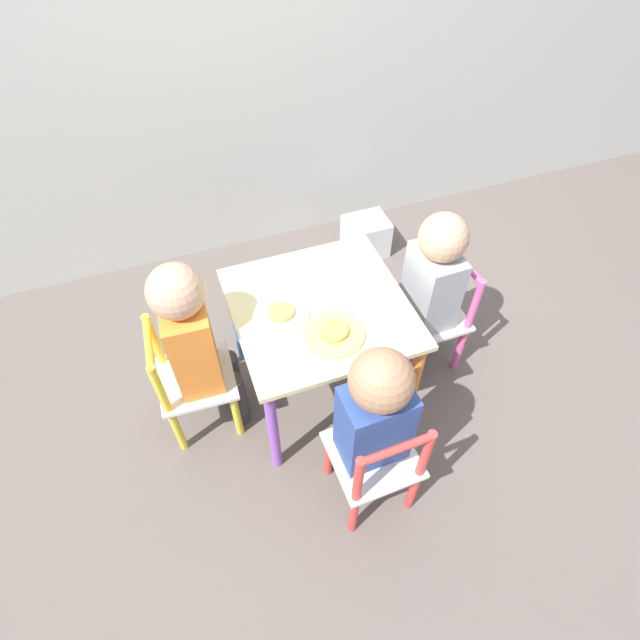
{
  "coord_description": "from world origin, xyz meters",
  "views": [
    {
      "loc": [
        -0.38,
        -1.06,
        1.72
      ],
      "look_at": [
        0.0,
        0.0,
        0.41
      ],
      "focal_mm": 28.0,
      "sensor_mm": 36.0,
      "label": 1
    }
  ],
  "objects_px": {
    "plate_front": "(334,333)",
    "chair_red": "(376,463)",
    "child_left": "(195,339)",
    "chair_yellow": "(190,381)",
    "storage_bin": "(366,236)",
    "kids_table": "(320,320)",
    "child_right": "(429,283)",
    "child_front": "(373,414)",
    "chair_pink": "(434,316)",
    "plate_left": "(282,314)"
  },
  "relations": [
    {
      "from": "chair_pink",
      "to": "chair_red",
      "type": "bearing_deg",
      "value": -44.62
    },
    {
      "from": "kids_table",
      "to": "storage_bin",
      "type": "bearing_deg",
      "value": 54.71
    },
    {
      "from": "plate_left",
      "to": "child_front",
      "type": "bearing_deg",
      "value": -70.94
    },
    {
      "from": "chair_yellow",
      "to": "chair_pink",
      "type": "relative_size",
      "value": 1.0
    },
    {
      "from": "child_front",
      "to": "storage_bin",
      "type": "xyz_separation_m",
      "value": [
        0.49,
        1.13,
        -0.35
      ]
    },
    {
      "from": "child_right",
      "to": "kids_table",
      "type": "bearing_deg",
      "value": -90.0
    },
    {
      "from": "child_right",
      "to": "child_left",
      "type": "bearing_deg",
      "value": -91.75
    },
    {
      "from": "child_front",
      "to": "plate_front",
      "type": "relative_size",
      "value": 3.77
    },
    {
      "from": "child_left",
      "to": "storage_bin",
      "type": "distance_m",
      "value": 1.21
    },
    {
      "from": "chair_red",
      "to": "plate_front",
      "type": "xyz_separation_m",
      "value": [
        -0.01,
        0.35,
        0.25
      ]
    },
    {
      "from": "chair_red",
      "to": "chair_yellow",
      "type": "relative_size",
      "value": 1.0
    },
    {
      "from": "chair_pink",
      "to": "storage_bin",
      "type": "bearing_deg",
      "value": 177.53
    },
    {
      "from": "chair_red",
      "to": "storage_bin",
      "type": "height_order",
      "value": "chair_red"
    },
    {
      "from": "chair_yellow",
      "to": "storage_bin",
      "type": "bearing_deg",
      "value": -52.32
    },
    {
      "from": "chair_red",
      "to": "storage_bin",
      "type": "relative_size",
      "value": 2.42
    },
    {
      "from": "chair_red",
      "to": "chair_pink",
      "type": "xyz_separation_m",
      "value": [
        0.47,
        0.49,
        0.0
      ]
    },
    {
      "from": "kids_table",
      "to": "plate_front",
      "type": "relative_size",
      "value": 2.99
    },
    {
      "from": "chair_red",
      "to": "plate_left",
      "type": "relative_size",
      "value": 2.75
    },
    {
      "from": "child_left",
      "to": "chair_red",
      "type": "bearing_deg",
      "value": -136.34
    },
    {
      "from": "child_left",
      "to": "plate_left",
      "type": "xyz_separation_m",
      "value": [
        0.29,
        -0.02,
        0.03
      ]
    },
    {
      "from": "storage_bin",
      "to": "plate_front",
      "type": "bearing_deg",
      "value": -120.75
    },
    {
      "from": "chair_pink",
      "to": "child_front",
      "type": "height_order",
      "value": "child_front"
    },
    {
      "from": "chair_red",
      "to": "plate_front",
      "type": "bearing_deg",
      "value": -89.41
    },
    {
      "from": "child_left",
      "to": "plate_left",
      "type": "relative_size",
      "value": 4.21
    },
    {
      "from": "chair_yellow",
      "to": "child_front",
      "type": "height_order",
      "value": "child_front"
    },
    {
      "from": "chair_pink",
      "to": "child_right",
      "type": "height_order",
      "value": "child_right"
    },
    {
      "from": "child_front",
      "to": "plate_front",
      "type": "height_order",
      "value": "child_front"
    },
    {
      "from": "kids_table",
      "to": "child_right",
      "type": "relative_size",
      "value": 0.79
    },
    {
      "from": "plate_left",
      "to": "chair_yellow",
      "type": "bearing_deg",
      "value": 176.19
    },
    {
      "from": "child_left",
      "to": "chair_pink",
      "type": "bearing_deg",
      "value": -88.13
    },
    {
      "from": "child_left",
      "to": "child_right",
      "type": "bearing_deg",
      "value": -88.25
    },
    {
      "from": "storage_bin",
      "to": "child_right",
      "type": "bearing_deg",
      "value": -96.56
    },
    {
      "from": "chair_red",
      "to": "chair_pink",
      "type": "relative_size",
      "value": 1.0
    },
    {
      "from": "plate_left",
      "to": "child_left",
      "type": "bearing_deg",
      "value": 175.97
    },
    {
      "from": "storage_bin",
      "to": "chair_red",
      "type": "bearing_deg",
      "value": -112.35
    },
    {
      "from": "child_left",
      "to": "child_right",
      "type": "height_order",
      "value": "child_left"
    },
    {
      "from": "chair_yellow",
      "to": "plate_front",
      "type": "xyz_separation_m",
      "value": [
        0.48,
        -0.16,
        0.25
      ]
    },
    {
      "from": "kids_table",
      "to": "chair_yellow",
      "type": "bearing_deg",
      "value": 177.26
    },
    {
      "from": "kids_table",
      "to": "chair_pink",
      "type": "height_order",
      "value": "chair_pink"
    },
    {
      "from": "chair_red",
      "to": "child_right",
      "type": "distance_m",
      "value": 0.66
    },
    {
      "from": "kids_table",
      "to": "child_right",
      "type": "height_order",
      "value": "child_right"
    },
    {
      "from": "chair_red",
      "to": "storage_bin",
      "type": "bearing_deg",
      "value": -113.86
    },
    {
      "from": "chair_red",
      "to": "storage_bin",
      "type": "xyz_separation_m",
      "value": [
        0.49,
        1.19,
        -0.15
      ]
    },
    {
      "from": "child_front",
      "to": "child_left",
      "type": "height_order",
      "value": "child_left"
    },
    {
      "from": "plate_front",
      "to": "chair_red",
      "type": "bearing_deg",
      "value": -87.9
    },
    {
      "from": "kids_table",
      "to": "child_front",
      "type": "distance_m",
      "value": 0.42
    },
    {
      "from": "chair_yellow",
      "to": "child_right",
      "type": "distance_m",
      "value": 0.92
    },
    {
      "from": "chair_red",
      "to": "plate_left",
      "type": "height_order",
      "value": "plate_left"
    },
    {
      "from": "chair_yellow",
      "to": "storage_bin",
      "type": "xyz_separation_m",
      "value": [
        0.98,
        0.68,
        -0.15
      ]
    },
    {
      "from": "chair_yellow",
      "to": "storage_bin",
      "type": "height_order",
      "value": "chair_yellow"
    }
  ]
}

